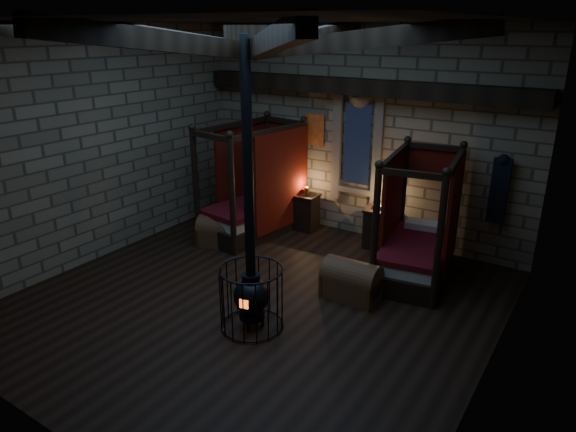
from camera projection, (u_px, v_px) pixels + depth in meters
The scene contains 8 objects.
room at pixel (255, 56), 6.99m from camera, with size 7.02×7.02×4.29m.
bed_left at pixel (255, 207), 10.79m from camera, with size 1.43×2.32×2.29m.
bed_right at pixel (417, 246), 8.92m from camera, with size 1.39×2.20×2.16m.
trunk_left at pixel (220, 232), 10.25m from camera, with size 0.96×0.77×0.62m.
trunk_right at pixel (351, 281), 8.22m from camera, with size 0.90×0.58×0.66m.
nightstand_left at pixel (306, 212), 10.98m from camera, with size 0.51×0.49×0.96m.
nightstand_right at pixel (377, 227), 10.10m from camera, with size 0.57×0.55×0.87m.
stove at pixel (251, 291), 7.30m from camera, with size 0.92×0.92×4.05m.
Camera 1 is at (4.40, -5.78, 4.13)m, focal length 32.00 mm.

